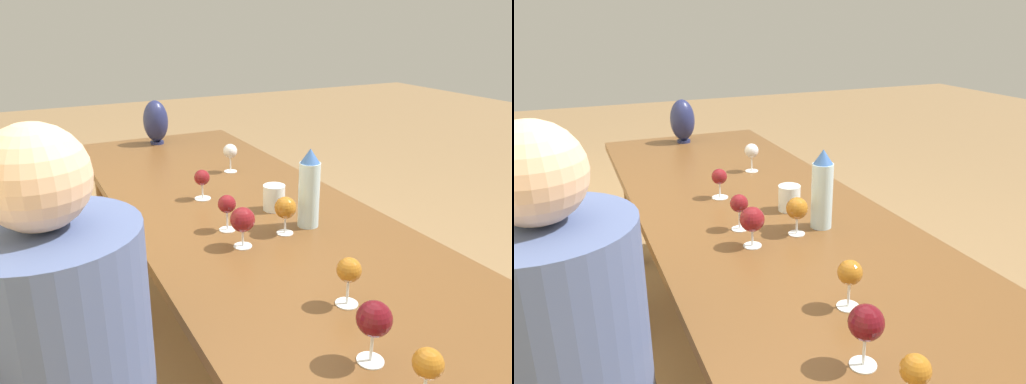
% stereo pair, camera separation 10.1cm
% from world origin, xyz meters
% --- Properties ---
extents(ground_plane, '(14.00, 14.00, 0.00)m').
position_xyz_m(ground_plane, '(0.00, 0.00, 0.00)').
color(ground_plane, olive).
extents(dining_table, '(2.56, 0.89, 0.75)m').
position_xyz_m(dining_table, '(0.00, 0.00, 0.68)').
color(dining_table, brown).
rests_on(dining_table, ground_plane).
extents(water_bottle, '(0.07, 0.07, 0.28)m').
position_xyz_m(water_bottle, '(-0.26, -0.13, 0.89)').
color(water_bottle, silver).
rests_on(water_bottle, dining_table).
extents(water_tumbler, '(0.08, 0.08, 0.10)m').
position_xyz_m(water_tumbler, '(-0.07, -0.10, 0.80)').
color(water_tumbler, silver).
rests_on(water_tumbler, dining_table).
extents(vase, '(0.14, 0.14, 0.25)m').
position_xyz_m(vase, '(1.11, 0.02, 0.88)').
color(vase, '#1E234C').
rests_on(vase, dining_table).
extents(wine_glass_0, '(0.06, 0.06, 0.13)m').
position_xyz_m(wine_glass_0, '(-0.17, 0.14, 0.84)').
color(wine_glass_0, silver).
rests_on(wine_glass_0, dining_table).
extents(wine_glass_1, '(0.06, 0.06, 0.13)m').
position_xyz_m(wine_glass_1, '(-0.73, 0.04, 0.84)').
color(wine_glass_1, silver).
rests_on(wine_glass_1, dining_table).
extents(wine_glass_2, '(0.07, 0.07, 0.13)m').
position_xyz_m(wine_glass_2, '(0.44, -0.14, 0.85)').
color(wine_glass_2, silver).
rests_on(wine_glass_2, dining_table).
extents(wine_glass_3, '(0.07, 0.07, 0.11)m').
position_xyz_m(wine_glass_3, '(-1.07, 0.11, 0.83)').
color(wine_glass_3, silver).
rests_on(wine_glass_3, dining_table).
extents(wine_glass_4, '(0.07, 0.07, 0.13)m').
position_xyz_m(wine_glass_4, '(-0.28, -0.03, 0.84)').
color(wine_glass_4, silver).
rests_on(wine_glass_4, dining_table).
extents(wine_glass_5, '(0.08, 0.08, 0.13)m').
position_xyz_m(wine_glass_5, '(-0.31, 0.14, 0.84)').
color(wine_glass_5, silver).
rests_on(wine_glass_5, dining_table).
extents(wine_glass_6, '(0.07, 0.07, 0.12)m').
position_xyz_m(wine_glass_6, '(0.16, 0.10, 0.84)').
color(wine_glass_6, silver).
rests_on(wine_glass_6, dining_table).
extents(wine_glass_7, '(0.08, 0.08, 0.15)m').
position_xyz_m(wine_glass_7, '(-0.94, 0.13, 0.85)').
color(wine_glass_7, silver).
rests_on(wine_glass_7, dining_table).
extents(chair_far, '(0.44, 0.44, 0.87)m').
position_xyz_m(chair_far, '(0.57, 0.79, 0.47)').
color(chair_far, brown).
rests_on(chair_far, ground_plane).
extents(person_near, '(0.40, 0.40, 1.26)m').
position_xyz_m(person_near, '(-0.60, 0.71, 0.66)').
color(person_near, '#2D2D38').
rests_on(person_near, ground_plane).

